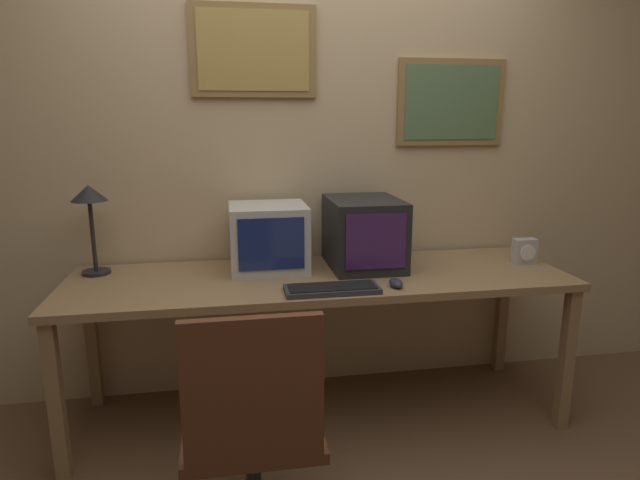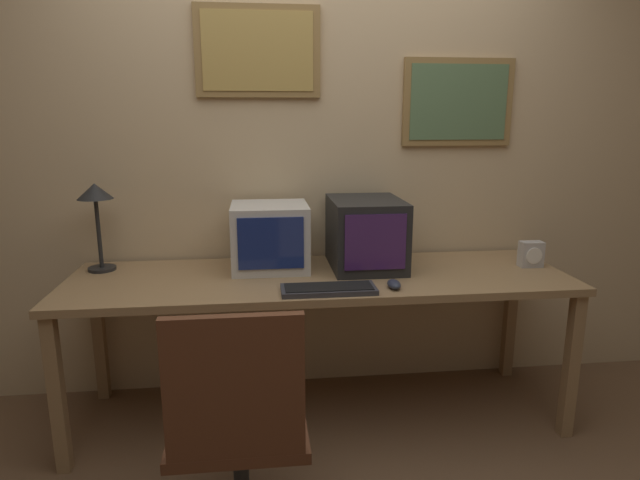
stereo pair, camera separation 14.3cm
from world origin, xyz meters
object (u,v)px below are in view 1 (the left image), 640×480
at_px(mouse_near_keyboard, 396,283).
at_px(monitor_left, 268,237).
at_px(desk_clock, 524,251).
at_px(office_chair, 253,449).
at_px(desk_lamp, 90,204).
at_px(monitor_right, 364,233).
at_px(keyboard_main, 332,289).

bearing_deg(mouse_near_keyboard, monitor_left, 143.92).
xyz_separation_m(desk_clock, office_chair, (-1.45, -0.83, -0.42)).
xyz_separation_m(monitor_left, desk_lamp, (-0.83, 0.06, 0.18)).
bearing_deg(desk_clock, monitor_left, 174.45).
xyz_separation_m(monitor_right, keyboard_main, (-0.24, -0.38, -0.16)).
bearing_deg(office_chair, desk_lamp, 124.20).
relative_size(monitor_left, monitor_right, 0.82).
height_order(mouse_near_keyboard, office_chair, office_chair).
xyz_separation_m(desk_clock, desk_lamp, (-2.15, 0.19, 0.28)).
bearing_deg(office_chair, monitor_left, 81.72).
xyz_separation_m(keyboard_main, office_chair, (-0.38, -0.56, -0.37)).
distance_m(desk_clock, desk_lamp, 2.17).
bearing_deg(office_chair, keyboard_main, 55.59).
relative_size(keyboard_main, office_chair, 0.45).
height_order(monitor_left, monitor_right, monitor_right).
distance_m(monitor_left, desk_lamp, 0.85).
bearing_deg(monitor_right, mouse_near_keyboard, -81.10).
distance_m(monitor_right, office_chair, 1.24).
height_order(monitor_right, keyboard_main, monitor_right).
distance_m(mouse_near_keyboard, desk_clock, 0.82).
relative_size(monitor_left, mouse_near_keyboard, 3.64).
bearing_deg(desk_lamp, keyboard_main, -23.36).
xyz_separation_m(monitor_left, mouse_near_keyboard, (0.54, -0.39, -0.14)).
bearing_deg(mouse_near_keyboard, keyboard_main, -177.27).
distance_m(keyboard_main, desk_lamp, 1.22).
bearing_deg(monitor_right, desk_lamp, 176.27).
height_order(monitor_left, keyboard_main, monitor_left).
xyz_separation_m(keyboard_main, mouse_near_keyboard, (0.30, 0.01, 0.01)).
bearing_deg(keyboard_main, desk_lamp, 156.64).
bearing_deg(mouse_near_keyboard, desk_lamp, 161.81).
bearing_deg(desk_lamp, mouse_near_keyboard, -18.19).
relative_size(desk_clock, desk_lamp, 0.30).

